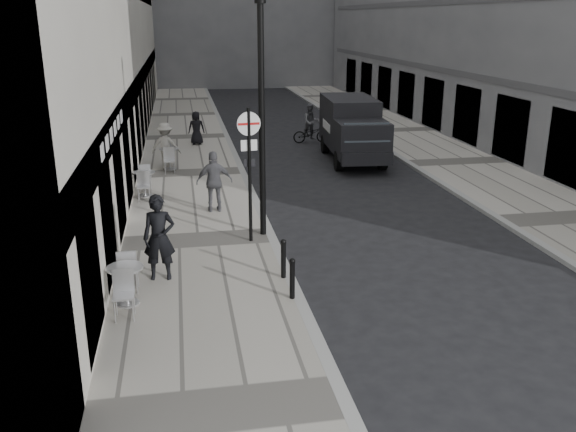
% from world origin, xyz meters
% --- Properties ---
extents(sidewalk, '(4.00, 60.00, 0.12)m').
position_xyz_m(sidewalk, '(-2.00, 18.00, 0.06)').
color(sidewalk, '#A49E94').
rests_on(sidewalk, ground).
extents(far_sidewalk, '(4.00, 60.00, 0.12)m').
position_xyz_m(far_sidewalk, '(9.00, 18.00, 0.06)').
color(far_sidewalk, '#A49E94').
rests_on(far_sidewalk, ground).
extents(walking_man, '(0.75, 0.52, 1.98)m').
position_xyz_m(walking_man, '(-2.92, 7.89, 1.11)').
color(walking_man, black).
rests_on(walking_man, sidewalk).
extents(sign_post, '(0.61, 0.13, 3.57)m').
position_xyz_m(sign_post, '(-0.60, 10.01, 2.41)').
color(sign_post, black).
rests_on(sign_post, sidewalk).
extents(lamppost, '(0.29, 0.29, 6.42)m').
position_xyz_m(lamppost, '(-0.20, 10.49, 3.69)').
color(lamppost, black).
rests_on(lamppost, sidewalk).
extents(bollard_near, '(0.11, 0.11, 0.85)m').
position_xyz_m(bollard_near, '(-0.15, 6.33, 0.55)').
color(bollard_near, black).
rests_on(bollard_near, sidewalk).
extents(bollard_far, '(0.12, 0.12, 0.87)m').
position_xyz_m(bollard_far, '(-0.15, 7.44, 0.56)').
color(bollard_far, black).
rests_on(bollard_far, sidewalk).
extents(panel_van, '(2.44, 5.63, 2.59)m').
position_xyz_m(panel_van, '(4.88, 19.53, 1.46)').
color(panel_van, black).
rests_on(panel_van, ground).
extents(cyclist, '(1.77, 0.67, 1.90)m').
position_xyz_m(cyclist, '(3.96, 23.54, 0.74)').
color(cyclist, black).
rests_on(cyclist, ground).
extents(pedestrian_a, '(1.11, 0.48, 1.89)m').
position_xyz_m(pedestrian_a, '(-1.37, 12.82, 1.06)').
color(pedestrian_a, '#56565B').
rests_on(pedestrian_a, sidewalk).
extents(pedestrian_b, '(1.27, 0.87, 1.81)m').
position_xyz_m(pedestrian_b, '(-2.92, 18.93, 1.02)').
color(pedestrian_b, '#AAA69D').
rests_on(pedestrian_b, sidewalk).
extents(pedestrian_c, '(0.77, 0.51, 1.56)m').
position_xyz_m(pedestrian_c, '(-1.57, 23.55, 0.90)').
color(pedestrian_c, black).
rests_on(pedestrian_c, sidewalk).
extents(cafe_table_near, '(0.77, 1.73, 0.99)m').
position_xyz_m(cafe_table_near, '(-3.60, 6.66, 0.62)').
color(cafe_table_near, silver).
rests_on(cafe_table_near, sidewalk).
extents(cafe_table_mid, '(0.75, 1.70, 0.97)m').
position_xyz_m(cafe_table_mid, '(-3.60, 14.95, 0.61)').
color(cafe_table_mid, silver).
rests_on(cafe_table_mid, sidewalk).
extents(cafe_table_far, '(0.77, 1.73, 0.98)m').
position_xyz_m(cafe_table_far, '(-2.80, 18.66, 0.62)').
color(cafe_table_far, '#ACACAE').
rests_on(cafe_table_far, sidewalk).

